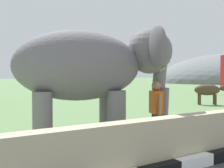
# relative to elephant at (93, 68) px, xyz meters

# --- Properties ---
(barrier_parapet) EXTENTS (28.00, 0.36, 1.00)m
(barrier_parapet) POSITION_rel_elephant_xyz_m (0.15, -2.09, -1.48)
(barrier_parapet) COLOR tan
(barrier_parapet) RESTS_ON ground_plane
(elephant) EXTENTS (4.08, 2.96, 3.00)m
(elephant) POSITION_rel_elephant_xyz_m (0.00, 0.00, 0.00)
(elephant) COLOR slate
(elephant) RESTS_ON ground_plane
(person_handler) EXTENTS (0.36, 0.65, 1.66)m
(person_handler) POSITION_rel_elephant_xyz_m (1.53, -0.60, -1.06)
(person_handler) COLOR navy
(person_handler) RESTS_ON ground_plane
(cow_near) EXTENTS (1.76, 1.47, 1.23)m
(cow_near) POSITION_rel_elephant_xyz_m (10.43, 4.87, -1.11)
(cow_near) COLOR #473323
(cow_near) RESTS_ON ground_plane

